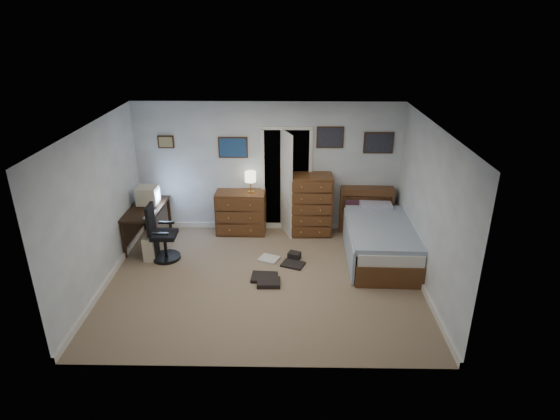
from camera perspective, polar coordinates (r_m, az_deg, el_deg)
The scene contains 15 objects.
floor at distance 7.62m, azimuth -1.97°, elevation -8.58°, with size 5.00×4.00×0.02m, color gray.
computer_desk at distance 8.89m, azimuth -16.48°, elevation -0.68°, with size 0.60×1.25×0.71m.
crt_monitor at distance 8.87m, azimuth -15.80°, elevation 1.72°, with size 0.38×0.35×0.34m.
keyboard at distance 8.44m, azimuth -15.56°, elevation -0.56°, with size 0.14×0.38×0.02m, color beige.
pc_tower at distance 8.47m, azimuth -15.41°, elevation -4.28°, with size 0.21×0.41×0.43m.
office_chair at distance 8.30m, azimuth -14.28°, elevation -3.39°, with size 0.50×0.50×1.01m.
media_stack at distance 9.47m, azimuth -15.60°, elevation -0.09°, with size 0.16×0.16×0.80m, color maroon.
low_dresser at distance 9.04m, azimuth -4.78°, elevation -0.29°, with size 0.94×0.47×0.83m, color brown.
table_lamp at distance 8.76m, azimuth -3.63°, elevation 3.99°, with size 0.22×0.22×0.41m.
doorway at distance 9.25m, azimuth 0.79°, elevation 4.23°, with size 0.96×1.12×2.05m.
tall_dresser at distance 8.91m, azimuth 3.72°, elevation 0.63°, with size 0.81×0.48×1.19m, color brown.
headboard_bookcase at distance 9.18m, azimuth 10.44°, elevation 0.19°, with size 1.02×0.31×0.91m.
bed at distance 8.33m, azimuth 12.06°, elevation -3.53°, with size 1.20×2.16×0.70m.
wall_posters at distance 8.75m, azimuth 2.27°, elevation 8.21°, with size 4.38×0.04×0.60m.
floor_clutter at distance 7.80m, azimuth -0.57°, elevation -7.37°, with size 0.90×1.12×0.13m.
Camera 1 is at (0.37, -6.48, 3.99)m, focal length 30.00 mm.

